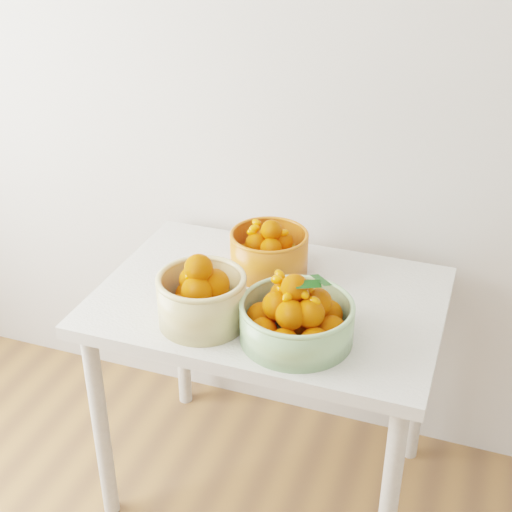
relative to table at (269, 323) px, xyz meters
The scene contains 4 objects.
table is the anchor object (origin of this frame).
bowl_cream 0.29m from the table, 124.42° to the right, with size 0.28×0.28×0.21m.
bowl_green 0.28m from the table, 52.90° to the right, with size 0.33×0.33×0.20m.
bowl_orange 0.22m from the table, 109.57° to the left, with size 0.29×0.29×0.17m.
Camera 1 is at (0.37, -0.08, 1.86)m, focal length 50.00 mm.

